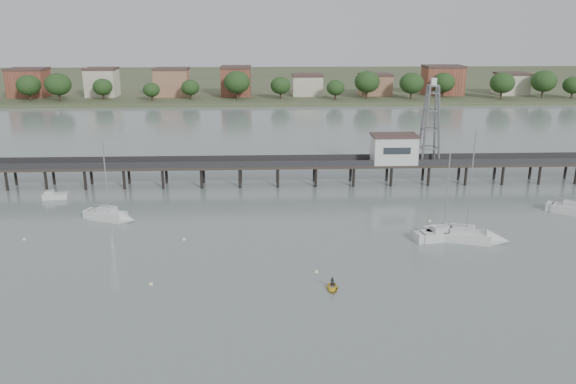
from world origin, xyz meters
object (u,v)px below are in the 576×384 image
(pier, at_px, (259,165))
(sailboat_d, at_px, (476,237))
(yellow_dinghy, at_px, (332,289))
(sailboat_c, at_px, (448,234))
(lattice_tower, at_px, (431,125))
(white_tender, at_px, (55,196))
(sailboat_b, at_px, (114,217))

(pier, distance_m, sailboat_d, 42.23)
(yellow_dinghy, bearing_deg, sailboat_c, 43.56)
(sailboat_c, height_order, sailboat_d, sailboat_d)
(sailboat_c, xyz_separation_m, yellow_dinghy, (-18.04, -14.82, -0.64))
(pier, height_order, yellow_dinghy, pier)
(sailboat_d, bearing_deg, pier, 152.65)
(pier, relative_size, sailboat_c, 11.56)
(sailboat_c, bearing_deg, sailboat_d, -30.16)
(lattice_tower, xyz_separation_m, white_tender, (-66.46, -7.17, -10.61))
(yellow_dinghy, bearing_deg, lattice_tower, 66.23)
(lattice_tower, height_order, sailboat_c, lattice_tower)
(lattice_tower, height_order, yellow_dinghy, lattice_tower)
(white_tender, bearing_deg, yellow_dinghy, -43.87)
(sailboat_d, distance_m, white_tender, 68.79)
(sailboat_c, distance_m, sailboat_d, 3.62)
(lattice_tower, height_order, white_tender, lattice_tower)
(pier, relative_size, sailboat_b, 11.43)
(sailboat_c, bearing_deg, white_tender, 149.39)
(lattice_tower, height_order, sailboat_b, lattice_tower)
(pier, bearing_deg, lattice_tower, 0.00)
(white_tender, relative_size, yellow_dinghy, 1.66)
(pier, xyz_separation_m, sailboat_c, (26.69, -28.29, -3.15))
(lattice_tower, xyz_separation_m, yellow_dinghy, (-22.84, -43.11, -11.10))
(pier, height_order, lattice_tower, lattice_tower)
(pier, distance_m, sailboat_c, 39.02)
(sailboat_b, distance_m, yellow_dinghy, 39.13)
(lattice_tower, bearing_deg, sailboat_c, -99.64)
(sailboat_d, relative_size, sailboat_b, 1.25)
(sailboat_c, xyz_separation_m, sailboat_d, (3.43, -1.14, -0.02))
(sailboat_c, height_order, white_tender, sailboat_c)
(sailboat_b, height_order, yellow_dinghy, sailboat_b)
(pier, bearing_deg, sailboat_c, -46.66)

